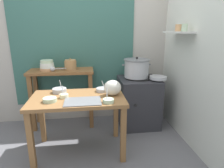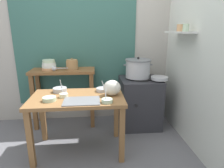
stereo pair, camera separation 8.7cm
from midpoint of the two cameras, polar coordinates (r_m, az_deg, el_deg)
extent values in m
plane|color=slate|center=(2.57, -8.53, -19.67)|extent=(9.00, 9.00, 0.00)
cube|color=#B2ADA3|center=(3.21, -7.40, 12.33)|extent=(4.40, 0.10, 2.60)
cube|color=#38665B|center=(3.15, -12.09, 12.98)|extent=(1.90, 0.02, 2.10)
cube|color=silver|center=(2.65, 22.60, 10.59)|extent=(0.10, 3.20, 2.60)
cube|color=silver|center=(2.76, 18.05, 14.29)|extent=(0.20, 0.56, 0.02)
cylinder|color=#B7D1AD|center=(2.61, 19.71, 15.38)|extent=(0.07, 0.07, 0.09)
cylinder|color=tan|center=(2.76, 18.12, 15.47)|extent=(0.08, 0.08, 0.09)
cube|color=olive|center=(2.33, -11.11, -4.21)|extent=(1.10, 0.66, 0.04)
cube|color=olive|center=(2.33, -23.87, -15.23)|extent=(0.06, 0.06, 0.68)
cube|color=olive|center=(2.25, 2.20, -14.80)|extent=(0.06, 0.06, 0.68)
cube|color=olive|center=(2.80, -20.77, -9.44)|extent=(0.06, 0.06, 0.68)
cube|color=olive|center=(2.74, 0.23, -8.90)|extent=(0.06, 0.06, 0.68)
cube|color=brown|center=(3.02, -15.57, 3.64)|extent=(0.96, 0.40, 0.04)
cube|color=brown|center=(3.10, -23.25, -5.50)|extent=(0.06, 0.06, 0.86)
cube|color=brown|center=(2.97, -7.06, -5.14)|extent=(0.06, 0.06, 0.86)
cube|color=brown|center=(3.37, -21.94, -3.67)|extent=(0.06, 0.06, 0.86)
cube|color=brown|center=(3.26, -7.12, -3.26)|extent=(0.06, 0.06, 0.86)
cube|color=#2D2D33|center=(3.10, 6.91, -5.23)|extent=(0.60, 0.60, 0.76)
cylinder|color=black|center=(2.98, 7.16, 1.78)|extent=(0.36, 0.36, 0.02)
cylinder|color=black|center=(2.77, 6.09, -6.25)|extent=(0.04, 0.02, 0.04)
cylinder|color=#B7BABF|center=(2.96, 6.40, 4.45)|extent=(0.37, 0.37, 0.26)
cylinder|color=slate|center=(2.94, 6.48, 7.11)|extent=(0.39, 0.39, 0.02)
sphere|color=black|center=(2.94, 6.50, 7.65)|extent=(0.04, 0.04, 0.04)
cube|color=slate|center=(2.91, 2.58, 5.62)|extent=(0.04, 0.02, 0.02)
cube|color=slate|center=(3.01, 10.17, 5.71)|extent=(0.04, 0.02, 0.02)
cylinder|color=#A37A4C|center=(2.99, -12.95, 5.35)|extent=(0.18, 0.18, 0.13)
cylinder|color=#A37A4C|center=(2.98, -13.04, 6.77)|extent=(0.16, 0.16, 0.02)
sphere|color=#A37A4C|center=(2.97, -13.07, 7.19)|extent=(0.02, 0.02, 0.02)
cylinder|color=tan|center=(3.05, -19.28, 4.18)|extent=(0.22, 0.22, 0.04)
cylinder|color=silver|center=(3.04, -19.35, 4.91)|extent=(0.21, 0.21, 0.04)
cylinder|color=silver|center=(3.03, -19.42, 5.60)|extent=(0.19, 0.19, 0.03)
cylinder|color=#B7D1AD|center=(3.03, -19.48, 6.29)|extent=(0.18, 0.18, 0.04)
sphere|color=#B7BABF|center=(2.94, -17.96, 4.22)|extent=(0.07, 0.07, 0.07)
cylinder|color=#B7BABF|center=(2.94, -15.48, 4.41)|extent=(0.18, 0.04, 0.01)
cube|color=slate|center=(2.16, -9.76, -5.07)|extent=(0.40, 0.28, 0.01)
ellipsoid|color=silver|center=(2.31, -0.92, -1.13)|extent=(0.21, 0.17, 0.19)
cylinder|color=#B7BABF|center=(2.91, 12.61, 1.83)|extent=(0.25, 0.25, 0.04)
cylinder|color=#B7BABF|center=(2.53, -16.18, -1.84)|extent=(0.17, 0.17, 0.05)
cylinder|color=#BFB28C|center=(2.53, -16.21, -1.39)|extent=(0.15, 0.15, 0.01)
cylinder|color=#B7BABF|center=(2.51, -15.80, -0.56)|extent=(0.02, 0.08, 0.17)
cylinder|color=#B7D1AD|center=(2.25, -18.93, -4.42)|extent=(0.15, 0.15, 0.04)
cylinder|color=maroon|center=(2.24, -18.96, -4.03)|extent=(0.13, 0.13, 0.01)
cylinder|color=#B7BABF|center=(2.49, -3.82, -1.69)|extent=(0.16, 0.16, 0.04)
cylinder|color=maroon|center=(2.48, -3.82, -1.36)|extent=(0.14, 0.14, 0.01)
cylinder|color=#B7BABF|center=(2.46, -3.49, -0.58)|extent=(0.06, 0.06, 0.15)
cylinder|color=#B7D1AD|center=(2.10, -2.25, -4.97)|extent=(0.12, 0.12, 0.04)
cylinder|color=maroon|center=(2.10, -2.26, -4.57)|extent=(0.10, 0.10, 0.01)
cylinder|color=#B7BABF|center=(2.08, -2.69, -3.48)|extent=(0.02, 0.09, 0.16)
cylinder|color=beige|center=(2.32, -15.01, -3.44)|extent=(0.10, 0.10, 0.05)
cylinder|color=#BFB28C|center=(2.32, -15.04, -3.04)|extent=(0.09, 0.09, 0.01)
cylinder|color=#B7BABF|center=(2.31, -15.41, -2.31)|extent=(0.02, 0.07, 0.14)
camera|label=1|loc=(0.04, -91.01, -0.29)|focal=31.01mm
camera|label=2|loc=(0.04, 88.99, 0.29)|focal=31.01mm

